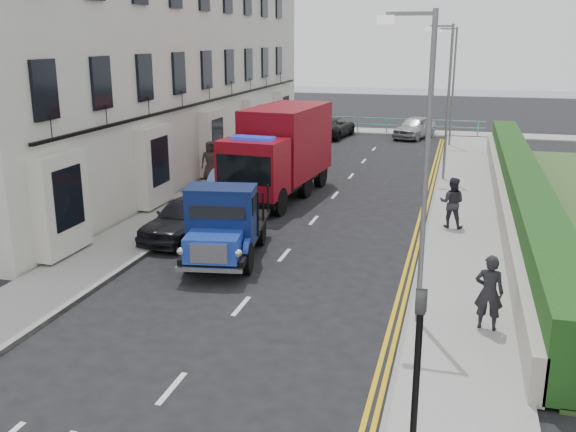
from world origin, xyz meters
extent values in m
plane|color=black|center=(0.00, 0.00, 0.00)|extent=(120.00, 120.00, 0.00)
cube|color=gray|center=(-5.20, 9.00, 0.06)|extent=(2.40, 38.00, 0.12)
cube|color=gray|center=(5.30, 9.00, 0.06)|extent=(2.60, 38.00, 0.12)
cube|color=gray|center=(0.00, 29.00, 0.06)|extent=(30.00, 2.50, 0.12)
plane|color=slate|center=(0.00, 60.00, 0.00)|extent=(120.00, 120.00, 0.00)
cube|color=beige|center=(-9.50, 13.00, 7.00)|extent=(6.00, 30.00, 14.00)
cube|color=black|center=(-6.35, 13.00, 3.60)|extent=(0.12, 28.00, 0.10)
cube|color=#B2AD9E|center=(6.60, 9.00, 0.55)|extent=(0.30, 28.00, 1.00)
cube|color=#143912|center=(7.30, 9.00, 0.95)|extent=(1.20, 28.00, 1.70)
cube|color=#59B2A5|center=(0.00, 28.20, 1.08)|extent=(13.00, 0.08, 0.06)
cube|color=#59B2A5|center=(0.00, 28.20, 0.65)|extent=(13.00, 0.06, 0.05)
cylinder|color=slate|center=(4.30, -2.00, 3.50)|extent=(0.12, 0.12, 7.00)
cube|color=slate|center=(3.80, -2.00, 6.90)|extent=(1.00, 0.08, 0.08)
cube|color=beige|center=(3.30, -2.00, 6.78)|extent=(0.35, 0.18, 0.18)
cylinder|color=slate|center=(4.30, 14.00, 3.50)|extent=(0.12, 0.12, 7.00)
cube|color=slate|center=(3.80, 14.00, 6.90)|extent=(1.00, 0.08, 0.08)
cube|color=beige|center=(3.30, 14.00, 6.78)|extent=(0.35, 0.18, 0.18)
cylinder|color=slate|center=(4.30, 24.00, 3.50)|extent=(0.12, 0.12, 7.00)
cube|color=slate|center=(3.80, 24.00, 6.90)|extent=(1.00, 0.08, 0.08)
cube|color=beige|center=(3.30, 24.00, 6.78)|extent=(0.35, 0.18, 0.18)
cylinder|color=black|center=(4.60, -7.50, 1.50)|extent=(0.10, 0.10, 3.00)
imported|color=black|center=(4.60, -7.50, 2.60)|extent=(0.16, 0.20, 1.00)
cylinder|color=black|center=(-2.23, -0.07, 0.46)|extent=(0.39, 0.94, 0.91)
cylinder|color=black|center=(-0.58, 0.20, 0.46)|extent=(0.39, 0.94, 0.91)
cylinder|color=black|center=(-2.66, 2.55, 0.46)|extent=(0.39, 0.94, 0.91)
cylinder|color=black|center=(-1.01, 2.82, 0.46)|extent=(0.39, 0.94, 0.91)
cube|color=black|center=(-1.62, 1.38, 0.59)|extent=(2.52, 4.79, 0.17)
cube|color=#2243BA|center=(-1.34, -0.36, 0.93)|extent=(1.65, 1.46, 0.68)
cube|color=silver|center=(-1.24, -0.99, 0.93)|extent=(1.00, 0.24, 0.52)
cube|color=navy|center=(-1.52, 0.72, 1.47)|extent=(2.06, 1.43, 1.66)
cube|color=black|center=(-1.81, 2.50, 0.81)|extent=(2.40, 2.95, 0.11)
cylinder|color=black|center=(-3.42, 6.49, 0.53)|extent=(0.40, 1.09, 1.06)
cylinder|color=black|center=(-1.40, 6.31, 0.53)|extent=(0.40, 1.09, 1.06)
cylinder|color=black|center=(-3.15, 9.48, 0.53)|extent=(0.40, 1.09, 1.06)
cylinder|color=black|center=(-1.13, 9.30, 0.53)|extent=(0.40, 1.09, 1.06)
cylinder|color=black|center=(-2.97, 11.60, 0.53)|extent=(0.40, 1.09, 1.06)
cylinder|color=black|center=(-0.94, 11.42, 0.53)|extent=(0.40, 1.09, 1.06)
cube|color=black|center=(-2.19, 8.91, 0.73)|extent=(2.82, 6.95, 0.24)
cube|color=maroon|center=(-2.41, 6.40, 1.74)|extent=(2.48, 2.04, 2.13)
cube|color=black|center=(-2.49, 5.51, 1.84)|extent=(2.13, 0.27, 1.06)
cube|color=maroon|center=(-2.09, 9.97, 2.23)|extent=(2.86, 5.23, 2.90)
imported|color=black|center=(-3.60, 2.90, 0.70)|extent=(2.18, 4.27, 1.39)
imported|color=#5F88CC|center=(-3.60, 7.00, 0.71)|extent=(2.03, 4.48, 1.42)
imported|color=#99989C|center=(-3.60, 17.18, 0.71)|extent=(2.02, 4.92, 1.43)
imported|color=black|center=(-3.41, 26.05, 0.66)|extent=(2.80, 5.01, 1.32)
imported|color=#A7A8AC|center=(1.98, 27.00, 0.71)|extent=(2.89, 4.50, 1.43)
imported|color=black|center=(5.81, -1.97, 0.99)|extent=(0.68, 0.48, 1.74)
imported|color=#2E2B34|center=(4.83, 6.01, 0.99)|extent=(0.93, 0.77, 1.75)
imported|color=black|center=(-4.62, 10.28, 1.02)|extent=(1.14, 0.74, 1.81)
imported|color=#362C27|center=(-6.00, 10.99, 1.02)|extent=(1.04, 0.97, 1.79)
camera|label=1|loc=(4.98, -15.88, 6.44)|focal=40.00mm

